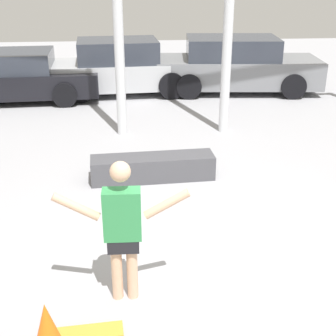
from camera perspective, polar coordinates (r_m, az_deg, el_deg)
ground_plane at (r=6.07m, az=4.74°, el=-9.96°), size 36.00×36.00×0.00m
skateboarder at (r=4.84m, az=-5.56°, el=-7.04°), size 1.39×0.21×1.61m
skateboard at (r=4.88m, az=-10.41°, el=-19.18°), size 0.81×0.29×0.08m
grind_box at (r=7.88m, az=-1.87°, el=0.05°), size 2.09×0.62×0.41m
parked_car_black at (r=13.26m, az=-18.64°, el=10.51°), size 4.58×2.16×1.28m
parked_car_silver at (r=13.31m, az=-5.59°, el=12.05°), size 4.02×2.05×1.48m
parked_car_grey at (r=13.64m, az=8.26°, el=12.26°), size 4.66×2.24×1.51m
traffic_cone at (r=4.59m, az=-14.44°, el=-18.87°), size 0.42×0.42×0.63m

